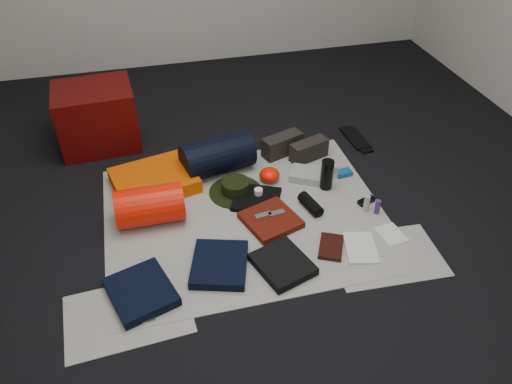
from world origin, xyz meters
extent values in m
cube|color=black|center=(0.00, 0.00, -0.01)|extent=(4.50, 4.50, 0.02)
cube|color=beige|center=(0.00, 0.00, 0.00)|extent=(1.60, 1.30, 0.01)
cube|color=beige|center=(-0.70, -0.55, 0.00)|extent=(0.61, 0.44, 0.00)
cube|color=beige|center=(0.65, -0.50, 0.00)|extent=(0.60, 0.43, 0.00)
cube|color=#4F0705|center=(-0.80, 1.01, 0.21)|extent=(0.54, 0.46, 0.43)
cube|color=#F25602|center=(-0.48, 0.41, 0.05)|extent=(0.56, 0.50, 0.09)
cylinder|color=#FC1804|center=(-0.53, 0.09, 0.12)|extent=(0.38, 0.22, 0.22)
cylinder|color=black|center=(-0.63, 0.09, 0.11)|extent=(0.02, 0.22, 0.22)
cylinder|color=black|center=(-0.43, 0.09, 0.11)|extent=(0.03, 0.22, 0.22)
cylinder|color=black|center=(-0.07, 0.48, 0.12)|extent=(0.49, 0.32, 0.24)
cylinder|color=black|center=(-0.01, 0.23, 0.01)|extent=(0.36, 0.36, 0.01)
cylinder|color=black|center=(-0.01, 0.23, 0.05)|extent=(0.17, 0.17, 0.08)
cube|color=#28231F|center=(0.39, 0.57, 0.08)|extent=(0.30, 0.19, 0.14)
cube|color=#28231F|center=(0.55, 0.47, 0.07)|extent=(0.28, 0.17, 0.13)
cube|color=black|center=(0.96, 0.55, 0.01)|extent=(0.11, 0.24, 0.01)
cube|color=black|center=(0.95, 0.63, 0.01)|extent=(0.12, 0.31, 0.02)
cube|color=black|center=(-0.63, -0.45, 0.03)|extent=(0.37, 0.39, 0.05)
cube|color=black|center=(-0.22, -0.37, 0.03)|extent=(0.36, 0.38, 0.05)
cube|color=black|center=(0.09, -0.45, 0.03)|extent=(0.33, 0.35, 0.04)
cube|color=black|center=(0.10, 0.11, 0.02)|extent=(0.35, 0.34, 0.03)
cube|color=#581409|center=(0.13, -0.09, 0.02)|extent=(0.36, 0.36, 0.04)
ellipsoid|color=#FC1804|center=(0.23, 0.30, 0.05)|extent=(0.15, 0.15, 0.08)
cube|color=#959C94|center=(0.46, 0.26, 0.03)|extent=(0.26, 0.23, 0.05)
cylinder|color=black|center=(0.55, 0.14, 0.10)|extent=(0.08, 0.08, 0.19)
cylinder|color=black|center=(0.39, -0.03, 0.04)|extent=(0.11, 0.19, 0.07)
cube|color=silver|center=(0.63, 0.24, 0.03)|extent=(0.10, 0.07, 0.04)
cube|color=#0E508D|center=(0.70, 0.23, 0.02)|extent=(0.11, 0.08, 0.03)
cylinder|color=#4B226F|center=(0.75, -0.16, 0.05)|extent=(0.04, 0.04, 0.09)
cylinder|color=#9DA19D|center=(0.70, -0.13, 0.06)|extent=(0.04, 0.04, 0.10)
cube|color=black|center=(0.38, -0.38, 0.02)|extent=(0.19, 0.22, 0.03)
cube|color=silver|center=(0.54, -0.42, 0.01)|extent=(0.21, 0.27, 0.01)
cube|color=silver|center=(0.75, -0.36, 0.01)|extent=(0.15, 0.18, 0.01)
cube|color=black|center=(0.73, -0.06, 0.02)|extent=(0.12, 0.07, 0.03)
cube|color=silver|center=(-0.61, -0.60, 0.01)|extent=(0.07, 0.07, 0.01)
cylinder|color=silver|center=(0.12, 0.14, 0.05)|extent=(0.05, 0.05, 0.04)
cube|color=silver|center=(0.09, -0.07, 0.05)|extent=(0.10, 0.05, 0.01)
cube|color=silver|center=(0.17, -0.07, 0.05)|extent=(0.10, 0.05, 0.01)
camera|label=1|loc=(-0.48, -2.14, 1.91)|focal=35.00mm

